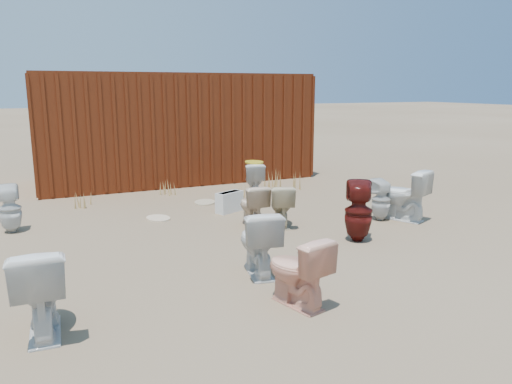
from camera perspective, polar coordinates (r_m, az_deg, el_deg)
name	(u,v)px	position (r m, az deg, el deg)	size (l,w,h in m)	color
ground	(273,238)	(7.15, 2.00, -5.22)	(100.00, 100.00, 0.00)	brown
shipping_container	(173,127)	(11.75, -9.42, 7.34)	(6.00, 2.40, 2.40)	#48190C
toilet_front_a	(40,290)	(4.74, -23.44, -10.20)	(0.45, 0.79, 0.80)	white
toilet_front_pink	(297,271)	(4.93, 4.72, -8.95)	(0.40, 0.70, 0.71)	#F5AA8E
toilet_front_c	(258,242)	(5.70, 0.27, -5.70)	(0.43, 0.75, 0.77)	silver
toilet_front_maroon	(358,211)	(7.03, 11.63, -2.19)	(0.38, 0.39, 0.85)	#50110D
toilet_front_e	(402,195)	(8.34, 16.38, -0.29)	(0.46, 0.81, 0.83)	white
toilet_back_a	(10,209)	(8.16, -26.31, -1.75)	(0.32, 0.33, 0.71)	silver
toilet_back_beige_left	(253,206)	(7.64, -0.39, -1.56)	(0.36, 0.64, 0.65)	beige
toilet_back_beige_right	(281,205)	(7.67, 2.90, -1.52)	(0.36, 0.64, 0.65)	#C7B892
toilet_back_yellowlid	(254,180)	(9.69, -0.21, 1.40)	(0.38, 0.66, 0.67)	silver
toilet_back_e	(381,200)	(8.24, 14.10, -0.88)	(0.30, 0.31, 0.67)	silver
yellow_lid	(254,162)	(9.64, -0.22, 3.44)	(0.34, 0.43, 0.03)	gold
loose_tank	(229,202)	(8.56, -3.06, -1.14)	(0.50, 0.20, 0.35)	silver
loose_lid_near	(205,202)	(9.28, -5.87, -1.18)	(0.38, 0.49, 0.02)	#BCAD89
loose_lid_far	(158,218)	(8.28, -11.11, -2.96)	(0.36, 0.47, 0.02)	beige
weed_clump_a	(81,198)	(9.44, -19.36, -0.69)	(0.36, 0.36, 0.31)	#A68442
weed_clump_b	(248,193)	(9.38, -0.94, -0.08)	(0.32, 0.32, 0.32)	#A68442
weed_clump_c	(303,181)	(10.57, 5.37, 1.30)	(0.36, 0.36, 0.34)	#A68442
weed_clump_d	(167,188)	(10.09, -10.09, 0.40)	(0.30, 0.30, 0.25)	#A68442
weed_clump_e	(272,179)	(10.72, 1.88, 1.47)	(0.34, 0.34, 0.33)	#A68442
weed_clump_f	(410,201)	(9.22, 17.17, -0.98)	(0.28, 0.28, 0.26)	#A68442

